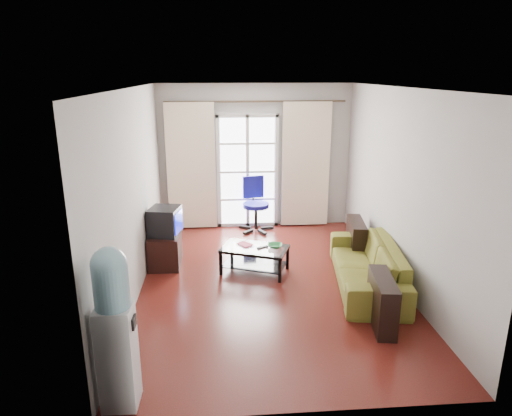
{
  "coord_description": "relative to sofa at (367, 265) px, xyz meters",
  "views": [
    {
      "loc": [
        -0.66,
        -5.9,
        2.89
      ],
      "look_at": [
        -0.16,
        0.35,
        1.02
      ],
      "focal_mm": 32.0,
      "sensor_mm": 36.0,
      "label": 1
    }
  ],
  "objects": [
    {
      "name": "wall_left",
      "position": [
        -3.15,
        0.18,
        1.05
      ],
      "size": [
        0.02,
        5.2,
        2.7
      ],
      "primitive_type": "cube",
      "color": "#B2AEA9",
      "rests_on": "floor"
    },
    {
      "name": "tv_stand",
      "position": [
        -2.89,
        0.95,
        -0.05
      ],
      "size": [
        0.47,
        0.69,
        0.51
      ],
      "primitive_type": "cube",
      "rotation": [
        0.0,
        0.0,
        -0.01
      ],
      "color": "black",
      "rests_on": "floor"
    },
    {
      "name": "water_cooler",
      "position": [
        -2.95,
        -2.17,
        0.49
      ],
      "size": [
        0.33,
        0.32,
        1.52
      ],
      "rotation": [
        0.0,
        0.0,
        -0.02
      ],
      "color": "silver",
      "rests_on": "floor"
    },
    {
      "name": "wall_front",
      "position": [
        -1.35,
        -2.42,
        1.05
      ],
      "size": [
        3.6,
        0.02,
        2.7
      ],
      "primitive_type": "cube",
      "color": "#B2AEA9",
      "rests_on": "floor"
    },
    {
      "name": "radiator",
      "position": [
        -0.55,
        2.68,
        0.03
      ],
      "size": [
        0.64,
        0.12,
        0.64
      ],
      "primitive_type": "cube",
      "color": "#9D9EA0",
      "rests_on": "floor"
    },
    {
      "name": "coffee_table",
      "position": [
        -1.53,
        0.57,
        -0.05
      ],
      "size": [
        1.09,
        0.86,
        0.39
      ],
      "rotation": [
        0.0,
        0.0,
        -0.37
      ],
      "color": "silver",
      "rests_on": "floor"
    },
    {
      "name": "remote",
      "position": [
        -1.41,
        0.55,
        0.1
      ],
      "size": [
        0.18,
        0.13,
        0.02
      ],
      "primitive_type": "cube",
      "rotation": [
        0.0,
        0.0,
        0.48
      ],
      "color": "black",
      "rests_on": "coffee_table"
    },
    {
      "name": "curtain_left",
      "position": [
        -2.55,
        2.66,
        0.9
      ],
      "size": [
        0.9,
        0.07,
        2.35
      ],
      "primitive_type": "cube",
      "color": "#FEEECC",
      "rests_on": "curtain_rod"
    },
    {
      "name": "bowl",
      "position": [
        -1.23,
        0.55,
        0.11
      ],
      "size": [
        0.29,
        0.29,
        0.05
      ],
      "primitive_type": "imported",
      "rotation": [
        0.0,
        0.0,
        -0.18
      ],
      "color": "#308634",
      "rests_on": "coffee_table"
    },
    {
      "name": "curtain_right",
      "position": [
        -0.4,
        2.66,
        0.9
      ],
      "size": [
        0.9,
        0.07,
        2.35
      ],
      "primitive_type": "cube",
      "color": "#FEEECC",
      "rests_on": "curtain_rod"
    },
    {
      "name": "floor",
      "position": [
        -1.35,
        0.18,
        -0.3
      ],
      "size": [
        5.2,
        5.2,
        0.0
      ],
      "primitive_type": "plane",
      "color": "#5D1D16",
      "rests_on": "ground"
    },
    {
      "name": "task_chair",
      "position": [
        -1.37,
        2.46,
        -0.01
      ],
      "size": [
        0.79,
        0.79,
        1.01
      ],
      "rotation": [
        0.0,
        0.0,
        0.16
      ],
      "color": "black",
      "rests_on": "floor"
    },
    {
      "name": "crt_tv",
      "position": [
        -2.89,
        0.93,
        0.41
      ],
      "size": [
        0.53,
        0.54,
        0.42
      ],
      "rotation": [
        0.0,
        0.0,
        -0.21
      ],
      "color": "black",
      "rests_on": "tv_stand"
    },
    {
      "name": "ceiling",
      "position": [
        -1.35,
        0.18,
        2.4
      ],
      "size": [
        5.2,
        5.2,
        0.0
      ],
      "primitive_type": "plane",
      "rotation": [
        3.14,
        0.0,
        0.0
      ],
      "color": "white",
      "rests_on": "wall_back"
    },
    {
      "name": "french_door",
      "position": [
        -1.5,
        2.72,
        0.77
      ],
      "size": [
        1.16,
        0.06,
        2.15
      ],
      "color": "white",
      "rests_on": "wall_back"
    },
    {
      "name": "curtain_rod",
      "position": [
        -1.35,
        2.68,
        2.08
      ],
      "size": [
        3.3,
        0.04,
        0.04
      ],
      "primitive_type": "cylinder",
      "rotation": [
        0.0,
        1.57,
        0.0
      ],
      "color": "#4C3F2D",
      "rests_on": "wall_back"
    },
    {
      "name": "book",
      "position": [
        -1.74,
        0.64,
        0.1
      ],
      "size": [
        0.38,
        0.38,
        0.02
      ],
      "primitive_type": "imported",
      "rotation": [
        0.0,
        0.0,
        0.6
      ],
      "color": "#A31416",
      "rests_on": "coffee_table"
    },
    {
      "name": "wall_right",
      "position": [
        0.45,
        0.18,
        1.05
      ],
      "size": [
        0.02,
        5.2,
        2.7
      ],
      "primitive_type": "cube",
      "color": "#B2AEA9",
      "rests_on": "floor"
    },
    {
      "name": "wall_back",
      "position": [
        -1.35,
        2.78,
        1.05
      ],
      "size": [
        3.6,
        0.02,
        2.7
      ],
      "primitive_type": "cube",
      "color": "#B2AEA9",
      "rests_on": "floor"
    },
    {
      "name": "sofa",
      "position": [
        0.0,
        0.0,
        0.0
      ],
      "size": [
        2.31,
        1.4,
        0.61
      ],
      "primitive_type": "imported",
      "rotation": [
        0.0,
        0.0,
        -1.71
      ],
      "color": "brown",
      "rests_on": "floor"
    }
  ]
}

